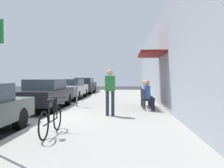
{
  "coord_description": "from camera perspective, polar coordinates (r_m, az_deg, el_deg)",
  "views": [
    {
      "loc": [
        2.79,
        -8.19,
        1.54
      ],
      "look_at": [
        2.0,
        5.19,
        1.14
      ],
      "focal_mm": 38.1,
      "sensor_mm": 36.0,
      "label": 1
    }
  ],
  "objects": [
    {
      "name": "ground_plane",
      "position": [
        8.79,
        -15.35,
        -8.43
      ],
      "size": [
        60.0,
        60.0,
        0.0
      ],
      "primitive_type": "plane",
      "color": "#2D2D30"
    },
    {
      "name": "sidewalk_slab",
      "position": [
        10.31,
        0.36,
        -6.53
      ],
      "size": [
        4.5,
        32.0,
        0.12
      ],
      "primitive_type": "cube",
      "color": "#9E9B93",
      "rests_on": "ground_plane"
    },
    {
      "name": "building_facade",
      "position": [
        10.39,
        13.74,
        5.93
      ],
      "size": [
        1.4,
        32.0,
        4.62
      ],
      "color": "#999EA8",
      "rests_on": "ground_plane"
    },
    {
      "name": "parked_car_1",
      "position": [
        11.84,
        -15.8,
        -2.23
      ],
      "size": [
        1.8,
        4.4,
        1.42
      ],
      "color": "black",
      "rests_on": "ground_plane"
    },
    {
      "name": "parked_car_2",
      "position": [
        16.95,
        -9.87,
        -1.06
      ],
      "size": [
        1.8,
        4.4,
        1.38
      ],
      "color": "#B7B7BC",
      "rests_on": "ground_plane"
    },
    {
      "name": "parked_car_3",
      "position": [
        22.1,
        -6.74,
        -0.32
      ],
      "size": [
        1.8,
        4.4,
        1.45
      ],
      "color": "black",
      "rests_on": "ground_plane"
    },
    {
      "name": "parking_meter",
      "position": [
        11.41,
        -8.45,
        -1.57
      ],
      "size": [
        0.12,
        0.1,
        1.32
      ],
      "color": "slate",
      "rests_on": "sidewalk_slab"
    },
    {
      "name": "bicycle_0",
      "position": [
        6.05,
        -14.39,
        -8.42
      ],
      "size": [
        0.46,
        1.71,
        0.9
      ],
      "color": "black",
      "rests_on": "sidewalk_slab"
    },
    {
      "name": "cafe_chair_0",
      "position": [
        10.15,
        8.35,
        -3.47
      ],
      "size": [
        0.49,
        0.49,
        0.87
      ],
      "color": "black",
      "rests_on": "sidewalk_slab"
    },
    {
      "name": "seated_patron_0",
      "position": [
        10.15,
        8.68,
        -2.38
      ],
      "size": [
        0.46,
        0.4,
        1.29
      ],
      "color": "#232838",
      "rests_on": "sidewalk_slab"
    },
    {
      "name": "cafe_chair_1",
      "position": [
        10.91,
        8.01,
        -3.11
      ],
      "size": [
        0.53,
        0.53,
        0.87
      ],
      "color": "black",
      "rests_on": "sidewalk_slab"
    },
    {
      "name": "seated_patron_1",
      "position": [
        10.92,
        8.31,
        -2.09
      ],
      "size": [
        0.49,
        0.43,
        1.29
      ],
      "color": "#232838",
      "rests_on": "sidewalk_slab"
    },
    {
      "name": "cafe_chair_2",
      "position": [
        11.65,
        7.71,
        -2.8
      ],
      "size": [
        0.47,
        0.47,
        0.87
      ],
      "color": "black",
      "rests_on": "sidewalk_slab"
    },
    {
      "name": "seated_patron_2",
      "position": [
        11.64,
        8.0,
        -1.86
      ],
      "size": [
        0.44,
        0.38,
        1.29
      ],
      "color": "#232838",
      "rests_on": "sidewalk_slab"
    },
    {
      "name": "pedestrian_standing",
      "position": [
        8.65,
        -0.46,
        -1.06
      ],
      "size": [
        0.36,
        0.22,
        1.7
      ],
      "color": "#232838",
      "rests_on": "sidewalk_slab"
    }
  ]
}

